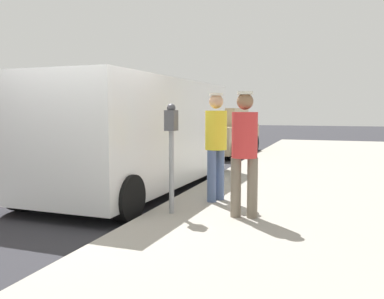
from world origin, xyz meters
name	(u,v)px	position (x,y,z in m)	size (l,w,h in m)	color
ground_plane	(70,224)	(0.00, 0.00, 0.00)	(80.00, 80.00, 0.00)	#2D2D33
sidewalk_slab	(334,244)	(3.50, 0.00, 0.07)	(5.00, 32.00, 0.15)	#9E998E
parking_meter_near	(171,139)	(1.35, 0.47, 1.18)	(0.14, 0.18, 1.52)	gray
pedestrian_in_red	(245,146)	(2.35, 0.57, 1.11)	(0.36, 0.34, 1.67)	#726656
pedestrian_in_yellow	(216,140)	(1.71, 1.44, 1.12)	(0.34, 0.35, 1.69)	#4C608C
parked_van	(137,132)	(-0.15, 2.44, 1.15)	(2.28, 5.26, 2.15)	white
parked_sedan_ahead	(221,133)	(-0.40, 9.68, 0.75)	(2.06, 4.45, 1.65)	tan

